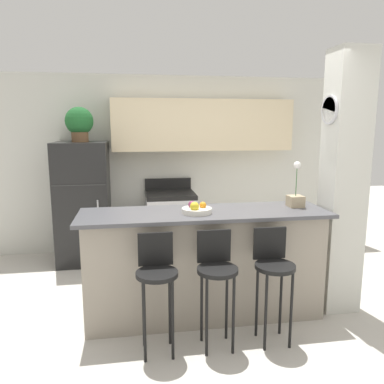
{
  "coord_description": "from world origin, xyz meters",
  "views": [
    {
      "loc": [
        -0.66,
        -3.36,
        1.84
      ],
      "look_at": [
        0.0,
        0.75,
        1.1
      ],
      "focal_mm": 35.0,
      "sensor_mm": 36.0,
      "label": 1
    }
  ],
  "objects_px": {
    "orchid_vase": "(296,196)",
    "fruit_bowl": "(196,209)",
    "stove_range": "(170,223)",
    "trash_bin": "(127,251)",
    "potted_plant_on_fridge": "(79,123)",
    "bar_stool_left": "(157,276)",
    "bar_stool_mid": "(216,272)",
    "bar_stool_right": "(273,268)",
    "refrigerator": "(83,203)"
  },
  "relations": [
    {
      "from": "bar_stool_left",
      "to": "fruit_bowl",
      "type": "distance_m",
      "value": 0.74
    },
    {
      "from": "orchid_vase",
      "to": "fruit_bowl",
      "type": "relative_size",
      "value": 1.64
    },
    {
      "from": "bar_stool_left",
      "to": "fruit_bowl",
      "type": "bearing_deg",
      "value": 47.88
    },
    {
      "from": "stove_range",
      "to": "orchid_vase",
      "type": "distance_m",
      "value": 2.16
    },
    {
      "from": "bar_stool_mid",
      "to": "bar_stool_right",
      "type": "height_order",
      "value": "same"
    },
    {
      "from": "stove_range",
      "to": "fruit_bowl",
      "type": "bearing_deg",
      "value": -88.44
    },
    {
      "from": "stove_range",
      "to": "bar_stool_right",
      "type": "relative_size",
      "value": 1.09
    },
    {
      "from": "potted_plant_on_fridge",
      "to": "stove_range",
      "type": "bearing_deg",
      "value": 2.02
    },
    {
      "from": "refrigerator",
      "to": "stove_range",
      "type": "bearing_deg",
      "value": 2.03
    },
    {
      "from": "bar_stool_mid",
      "to": "refrigerator",
      "type": "bearing_deg",
      "value": 120.2
    },
    {
      "from": "refrigerator",
      "to": "bar_stool_mid",
      "type": "height_order",
      "value": "refrigerator"
    },
    {
      "from": "refrigerator",
      "to": "bar_stool_mid",
      "type": "xyz_separation_m",
      "value": [
        1.33,
        -2.28,
        -0.16
      ]
    },
    {
      "from": "stove_range",
      "to": "bar_stool_left",
      "type": "distance_m",
      "value": 2.35
    },
    {
      "from": "bar_stool_left",
      "to": "potted_plant_on_fridge",
      "type": "relative_size",
      "value": 2.16
    },
    {
      "from": "trash_bin",
      "to": "bar_stool_mid",
      "type": "bearing_deg",
      "value": -69.36
    },
    {
      "from": "bar_stool_mid",
      "to": "bar_stool_right",
      "type": "distance_m",
      "value": 0.49
    },
    {
      "from": "bar_stool_right",
      "to": "trash_bin",
      "type": "distance_m",
      "value": 2.42
    },
    {
      "from": "stove_range",
      "to": "orchid_vase",
      "type": "height_order",
      "value": "orchid_vase"
    },
    {
      "from": "refrigerator",
      "to": "bar_stool_left",
      "type": "relative_size",
      "value": 1.66
    },
    {
      "from": "stove_range",
      "to": "bar_stool_right",
      "type": "height_order",
      "value": "stove_range"
    },
    {
      "from": "stove_range",
      "to": "refrigerator",
      "type": "bearing_deg",
      "value": -177.97
    },
    {
      "from": "potted_plant_on_fridge",
      "to": "trash_bin",
      "type": "xyz_separation_m",
      "value": [
        0.56,
        -0.25,
        -1.68
      ]
    },
    {
      "from": "potted_plant_on_fridge",
      "to": "trash_bin",
      "type": "bearing_deg",
      "value": -24.32
    },
    {
      "from": "bar_stool_mid",
      "to": "fruit_bowl",
      "type": "relative_size",
      "value": 3.57
    },
    {
      "from": "refrigerator",
      "to": "bar_stool_right",
      "type": "xyz_separation_m",
      "value": [
        1.82,
        -2.28,
        -0.16
      ]
    },
    {
      "from": "bar_stool_mid",
      "to": "fruit_bowl",
      "type": "distance_m",
      "value": 0.63
    },
    {
      "from": "trash_bin",
      "to": "bar_stool_left",
      "type": "bearing_deg",
      "value": -82.42
    },
    {
      "from": "bar_stool_left",
      "to": "bar_stool_right",
      "type": "relative_size",
      "value": 1.0
    },
    {
      "from": "trash_bin",
      "to": "fruit_bowl",
      "type": "bearing_deg",
      "value": -67.0
    },
    {
      "from": "stove_range",
      "to": "trash_bin",
      "type": "xyz_separation_m",
      "value": [
        -0.62,
        -0.3,
        -0.27
      ]
    },
    {
      "from": "bar_stool_right",
      "to": "orchid_vase",
      "type": "bearing_deg",
      "value": 52.86
    },
    {
      "from": "bar_stool_left",
      "to": "potted_plant_on_fridge",
      "type": "xyz_separation_m",
      "value": [
        -0.83,
        2.28,
        1.22
      ]
    },
    {
      "from": "bar_stool_left",
      "to": "fruit_bowl",
      "type": "relative_size",
      "value": 3.57
    },
    {
      "from": "stove_range",
      "to": "orchid_vase",
      "type": "relative_size",
      "value": 2.38
    },
    {
      "from": "fruit_bowl",
      "to": "trash_bin",
      "type": "bearing_deg",
      "value": 113.0
    },
    {
      "from": "bar_stool_right",
      "to": "potted_plant_on_fridge",
      "type": "height_order",
      "value": "potted_plant_on_fridge"
    },
    {
      "from": "refrigerator",
      "to": "fruit_bowl",
      "type": "height_order",
      "value": "refrigerator"
    },
    {
      "from": "potted_plant_on_fridge",
      "to": "orchid_vase",
      "type": "xyz_separation_m",
      "value": [
        2.25,
        -1.7,
        -0.73
      ]
    },
    {
      "from": "stove_range",
      "to": "orchid_vase",
      "type": "xyz_separation_m",
      "value": [
        1.07,
        -1.74,
        0.69
      ]
    },
    {
      "from": "bar_stool_mid",
      "to": "bar_stool_right",
      "type": "relative_size",
      "value": 1.0
    },
    {
      "from": "potted_plant_on_fridge",
      "to": "bar_stool_mid",
      "type": "bearing_deg",
      "value": -59.8
    },
    {
      "from": "orchid_vase",
      "to": "fruit_bowl",
      "type": "distance_m",
      "value": 1.03
    },
    {
      "from": "bar_stool_mid",
      "to": "trash_bin",
      "type": "height_order",
      "value": "bar_stool_mid"
    },
    {
      "from": "bar_stool_left",
      "to": "stove_range",
      "type": "bearing_deg",
      "value": 81.42
    },
    {
      "from": "orchid_vase",
      "to": "fruit_bowl",
      "type": "xyz_separation_m",
      "value": [
        -1.02,
        -0.13,
        -0.07
      ]
    },
    {
      "from": "bar_stool_left",
      "to": "bar_stool_mid",
      "type": "distance_m",
      "value": 0.49
    },
    {
      "from": "orchid_vase",
      "to": "fruit_bowl",
      "type": "bearing_deg",
      "value": -172.66
    },
    {
      "from": "bar_stool_right",
      "to": "trash_bin",
      "type": "height_order",
      "value": "bar_stool_right"
    },
    {
      "from": "stove_range",
      "to": "trash_bin",
      "type": "bearing_deg",
      "value": -154.4
    },
    {
      "from": "bar_stool_left",
      "to": "bar_stool_mid",
      "type": "bearing_deg",
      "value": 0.0
    }
  ]
}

